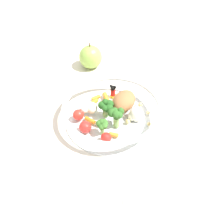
# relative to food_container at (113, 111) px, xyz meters

# --- Properties ---
(ground_plane) EXTENTS (2.40, 2.40, 0.00)m
(ground_plane) POSITION_rel_food_container_xyz_m (0.01, -0.01, -0.03)
(ground_plane) COLOR silver
(food_container) EXTENTS (0.25, 0.25, 0.07)m
(food_container) POSITION_rel_food_container_xyz_m (0.00, 0.00, 0.00)
(food_container) COLOR white
(food_container) RESTS_ON ground_plane
(loose_apple) EXTENTS (0.07, 0.07, 0.09)m
(loose_apple) POSITION_rel_food_container_xyz_m (0.25, -0.00, 0.01)
(loose_apple) COLOR #8CB74C
(loose_apple) RESTS_ON ground_plane
(folded_napkin) EXTENTS (0.15, 0.15, 0.01)m
(folded_napkin) POSITION_rel_food_container_xyz_m (-0.24, -0.01, -0.03)
(folded_napkin) COLOR white
(folded_napkin) RESTS_ON ground_plane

